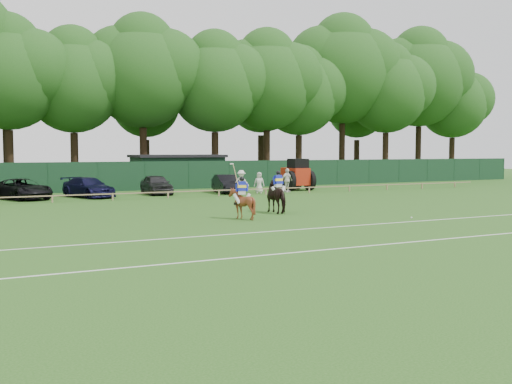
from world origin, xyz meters
TOP-DOWN VIEW (x-y plane):
  - ground at (0.00, 0.00)m, footprint 160.00×160.00m
  - horse_dark at (3.19, 5.57)m, footprint 1.05×2.17m
  - horse_chestnut at (0.08, 3.74)m, footprint 1.70×1.79m
  - suv_black at (-8.51, 21.66)m, footprint 4.27×5.79m
  - sedan_navy at (-3.96, 21.40)m, footprint 3.61×5.45m
  - hatch_grey at (1.43, 22.07)m, footprint 2.08×4.66m
  - estate_black at (6.97, 20.98)m, footprint 2.34×4.69m
  - spectator_left at (7.38, 19.06)m, footprint 1.35×0.96m
  - spectator_mid at (11.77, 19.50)m, footprint 1.23×0.73m
  - spectator_right at (9.22, 19.55)m, footprint 0.98×0.85m
  - rider_dark at (3.19, 5.56)m, footprint 0.94×0.38m
  - rider_chestnut at (0.07, 3.73)m, footprint 0.91×0.76m
  - polo_ball at (7.86, 0.05)m, footprint 0.09×0.09m
  - pitch_lines at (0.00, -3.50)m, footprint 60.00×5.10m
  - pitch_rail at (0.00, 18.00)m, footprint 62.10×0.10m
  - perimeter_fence at (0.00, 27.00)m, footprint 92.08×0.08m
  - utility_shed at (6.00, 30.00)m, footprint 8.40×4.40m
  - tree_row at (2.00, 35.00)m, footprint 96.00×12.00m
  - tractor at (13.76, 21.32)m, footprint 2.33×3.31m

SIDE VIEW (x-z plane):
  - ground at x=0.00m, z-range 0.00..0.00m
  - tree_row at x=2.00m, z-range -10.50..10.50m
  - pitch_lines at x=0.00m, z-range 0.00..0.01m
  - polo_ball at x=7.86m, z-range 0.00..0.09m
  - pitch_rail at x=0.00m, z-range 0.20..0.70m
  - suv_black at x=-8.51m, z-range 0.00..1.46m
  - sedan_navy at x=-3.96m, z-range 0.00..1.47m
  - estate_black at x=6.97m, z-range 0.00..1.48m
  - hatch_grey at x=1.43m, z-range 0.00..1.56m
  - horse_chestnut at x=0.08m, z-range 0.00..1.57m
  - spectator_right at x=9.22m, z-range 0.00..1.69m
  - horse_dark at x=3.19m, z-range 0.00..1.80m
  - spectator_left at x=7.38m, z-range 0.00..1.90m
  - spectator_mid at x=11.77m, z-range 0.00..1.97m
  - perimeter_fence at x=0.00m, z-range 0.00..2.50m
  - tractor at x=13.76m, z-range -0.07..2.66m
  - rider_chestnut at x=0.07m, z-range 0.48..2.53m
  - utility_shed at x=6.00m, z-range 0.02..3.06m
  - rider_dark at x=3.19m, z-range 0.98..2.39m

